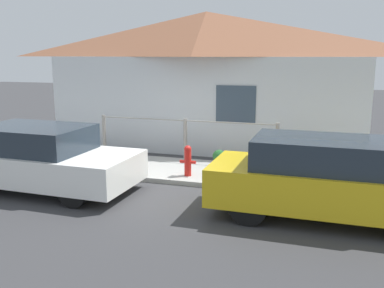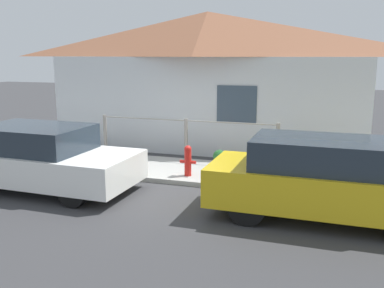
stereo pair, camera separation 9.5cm
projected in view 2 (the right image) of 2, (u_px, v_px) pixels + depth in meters
The scene contains 8 objects.
ground_plane at pixel (160, 184), 9.69m from camera, with size 60.00×60.00×0.00m, color #38383A.
sidewalk at pixel (175, 170), 10.63m from camera, with size 24.00×2.04×0.11m.
house at pixel (206, 41), 12.58m from camera, with size 9.62×2.23×4.11m.
fence at pixel (186, 137), 11.31m from camera, with size 4.90×0.10×1.11m.
car_left at pixel (40, 158), 9.22m from camera, with size 4.22×1.91×1.38m.
car_right at pixel (326, 179), 7.45m from camera, with size 4.17×1.69×1.45m.
fire_hydrant at pixel (188, 160), 9.87m from camera, with size 0.38×0.17×0.71m.
potted_plant_near_hydrant at pixel (219, 158), 10.65m from camera, with size 0.32×0.32×0.44m.
Camera 2 is at (3.54, -8.63, 2.86)m, focal length 40.00 mm.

